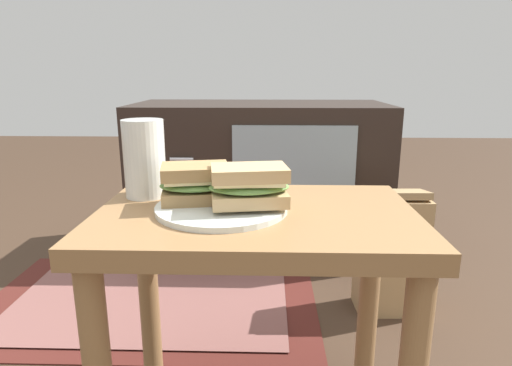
{
  "coord_description": "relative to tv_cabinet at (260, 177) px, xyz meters",
  "views": [
    {
      "loc": [
        0.02,
        -0.72,
        0.7
      ],
      "look_at": [
        -0.0,
        0.0,
        0.51
      ],
      "focal_mm": 30.31,
      "sensor_mm": 36.0,
      "label": 1
    }
  ],
  "objects": [
    {
      "name": "area_rug",
      "position": [
        -0.33,
        -0.47,
        -0.29
      ],
      "size": [
        1.02,
        0.61,
        0.01
      ],
      "color": "#4C1E19",
      "rests_on": "ground"
    },
    {
      "name": "paper_bag",
      "position": [
        0.39,
        -0.48,
        -0.11
      ],
      "size": [
        0.19,
        0.13,
        0.38
      ],
      "color": "tan",
      "rests_on": "ground"
    },
    {
      "name": "plate",
      "position": [
        -0.05,
        -0.94,
        0.17
      ],
      "size": [
        0.23,
        0.23,
        0.01
      ],
      "primitive_type": "cylinder",
      "color": "silver",
      "rests_on": "side_table"
    },
    {
      "name": "sandwich_front",
      "position": [
        -0.1,
        -0.92,
        0.21
      ],
      "size": [
        0.14,
        0.11,
        0.07
      ],
      "color": "#9E7A4C",
      "rests_on": "plate"
    },
    {
      "name": "beer_glass",
      "position": [
        -0.21,
        -0.86,
        0.24
      ],
      "size": [
        0.08,
        0.08,
        0.15
      ],
      "color": "silver",
      "rests_on": "side_table"
    },
    {
      "name": "tv_cabinet",
      "position": [
        0.0,
        0.0,
        0.0
      ],
      "size": [
        0.96,
        0.46,
        0.58
      ],
      "color": "black",
      "rests_on": "ground"
    },
    {
      "name": "side_table",
      "position": [
        0.01,
        -0.95,
        0.08
      ],
      "size": [
        0.56,
        0.36,
        0.46
      ],
      "color": "olive",
      "rests_on": "ground"
    },
    {
      "name": "sandwich_back",
      "position": [
        -0.0,
        -0.96,
        0.22
      ],
      "size": [
        0.15,
        0.11,
        0.07
      ],
      "color": "tan",
      "rests_on": "plate"
    }
  ]
}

